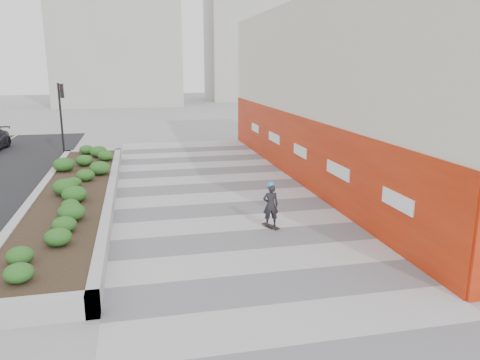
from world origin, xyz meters
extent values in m
plane|color=gray|center=(0.00, 0.00, 0.00)|extent=(160.00, 160.00, 0.00)
cube|color=#A8A8AD|center=(0.00, 3.00, 0.01)|extent=(8.00, 36.00, 0.01)
cube|color=beige|center=(7.00, 9.00, 4.00)|extent=(6.00, 24.00, 8.00)
cube|color=red|center=(4.02, 9.00, 1.50)|extent=(0.12, 24.00, 3.00)
cube|color=#9E9EA0|center=(-5.50, -1.85, 0.28)|extent=(3.00, 0.30, 0.55)
cube|color=#9E9EA0|center=(-5.50, 15.85, 0.28)|extent=(3.00, 0.30, 0.55)
cube|color=#9E9EA0|center=(-6.85, 7.00, 0.28)|extent=(0.30, 18.00, 0.55)
cube|color=#9E9EA0|center=(-4.15, 7.00, 0.28)|extent=(0.30, 18.00, 0.55)
cube|color=#2D2116|center=(-5.50, 7.00, 0.25)|extent=(2.40, 17.40, 0.50)
cylinder|color=black|center=(-7.30, 17.50, 2.10)|extent=(0.12, 0.12, 4.20)
cube|color=black|center=(-7.12, 17.50, 3.75)|extent=(0.18, 0.28, 0.80)
cube|color=#ADAAA3|center=(-5.00, 55.00, 10.00)|extent=(16.00, 12.00, 20.00)
cube|color=#ADAAA3|center=(15.00, 60.00, 12.00)|extent=(14.00, 10.00, 24.00)
cylinder|color=#595654|center=(0.50, 3.00, 0.00)|extent=(0.44, 0.44, 0.01)
cube|color=black|center=(1.06, 2.68, 0.07)|extent=(0.48, 0.74, 0.02)
imported|color=black|center=(1.06, 2.68, 0.78)|extent=(0.54, 0.38, 1.41)
sphere|color=#1B8DE8|center=(1.06, 2.68, 1.44)|extent=(0.23, 0.23, 0.23)
camera|label=1|loc=(-3.05, -11.24, 5.18)|focal=35.00mm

